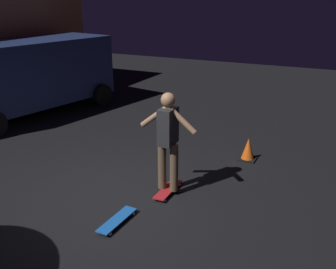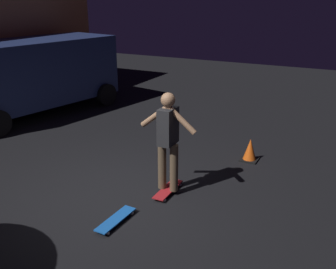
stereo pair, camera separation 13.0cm
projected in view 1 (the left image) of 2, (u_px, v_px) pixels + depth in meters
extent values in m
plane|color=black|center=(114.00, 198.00, 6.37)|extent=(28.00, 28.00, 0.00)
cube|color=navy|center=(28.00, 72.00, 10.51)|extent=(4.87, 2.71, 1.70)
cube|color=black|center=(90.00, 50.00, 12.11)|extent=(0.38, 1.73, 0.64)
cylinder|color=black|center=(60.00, 86.00, 12.68)|extent=(0.69, 0.34, 0.66)
cylinder|color=black|center=(102.00, 95.00, 11.57)|extent=(0.69, 0.34, 0.66)
cube|color=#AD1E23|center=(168.00, 189.00, 6.52)|extent=(0.78, 0.21, 0.02)
sphere|color=silver|center=(171.00, 183.00, 6.83)|extent=(0.05, 0.05, 0.05)
sphere|color=silver|center=(180.00, 185.00, 6.76)|extent=(0.05, 0.05, 0.05)
sphere|color=silver|center=(156.00, 198.00, 6.31)|extent=(0.05, 0.05, 0.05)
sphere|color=silver|center=(165.00, 200.00, 6.25)|extent=(0.05, 0.05, 0.05)
cube|color=#1959B2|center=(117.00, 220.00, 5.64)|extent=(0.79, 0.22, 0.02)
sphere|color=silver|center=(110.00, 234.00, 5.36)|extent=(0.05, 0.05, 0.05)
sphere|color=silver|center=(100.00, 231.00, 5.44)|extent=(0.05, 0.05, 0.05)
sphere|color=silver|center=(133.00, 214.00, 5.86)|extent=(0.05, 0.05, 0.05)
sphere|color=silver|center=(124.00, 211.00, 5.94)|extent=(0.05, 0.05, 0.05)
cylinder|color=brown|center=(162.00, 166.00, 6.42)|extent=(0.14, 0.14, 0.82)
cylinder|color=brown|center=(174.00, 168.00, 6.34)|extent=(0.14, 0.14, 0.82)
cube|color=#262628|center=(168.00, 126.00, 6.14)|extent=(0.38, 0.23, 0.60)
sphere|color=#936B4C|center=(168.00, 100.00, 5.99)|extent=(0.23, 0.23, 0.23)
cylinder|color=#936B4C|center=(156.00, 116.00, 6.17)|extent=(0.10, 0.54, 0.46)
cylinder|color=#936B4C|center=(181.00, 119.00, 6.00)|extent=(0.10, 0.54, 0.46)
cube|color=black|center=(247.00, 159.00, 7.85)|extent=(0.34, 0.34, 0.03)
cone|color=#EA5914|center=(248.00, 149.00, 7.78)|extent=(0.28, 0.28, 0.46)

